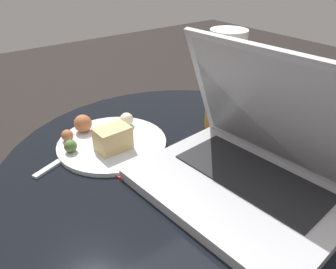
% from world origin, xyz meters
% --- Properties ---
extents(table, '(0.72, 0.72, 0.52)m').
position_xyz_m(table, '(0.00, 0.00, 0.40)').
color(table, '#515156').
rests_on(table, ground_plane).
extents(napkin, '(0.20, 0.16, 0.00)m').
position_xyz_m(napkin, '(-0.11, -0.10, 0.52)').
color(napkin, '#B7332D').
rests_on(napkin, table).
extents(laptop, '(0.35, 0.27, 0.24)m').
position_xyz_m(laptop, '(0.12, 0.03, 0.57)').
color(laptop, '#B2B2B7').
rests_on(laptop, table).
extents(beer_glass, '(0.08, 0.08, 0.22)m').
position_xyz_m(beer_glass, '(-0.06, 0.15, 0.63)').
color(beer_glass, gold).
rests_on(beer_glass, table).
extents(snack_plate, '(0.23, 0.23, 0.06)m').
position_xyz_m(snack_plate, '(-0.14, -0.09, 0.53)').
color(snack_plate, silver).
rests_on(snack_plate, table).
extents(fork, '(0.08, 0.17, 0.00)m').
position_xyz_m(fork, '(-0.16, -0.16, 0.52)').
color(fork, silver).
rests_on(fork, table).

